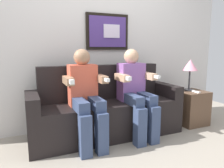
# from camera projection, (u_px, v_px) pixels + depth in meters

# --- Properties ---
(ground_plane) EXTENTS (5.62, 5.62, 0.00)m
(ground_plane) POSITION_uv_depth(u_px,v_px,m) (117.00, 145.00, 2.44)
(ground_plane) COLOR #9E9384
(back_wall_assembly) EXTENTS (4.32, 0.10, 2.60)m
(back_wall_assembly) POSITION_uv_depth(u_px,v_px,m) (95.00, 35.00, 2.92)
(back_wall_assembly) COLOR silver
(back_wall_assembly) RESTS_ON ground_plane
(couch) EXTENTS (1.92, 0.58, 0.90)m
(couch) POSITION_uv_depth(u_px,v_px,m) (107.00, 112.00, 2.68)
(couch) COLOR black
(couch) RESTS_ON ground_plane
(person_on_left) EXTENTS (0.46, 0.56, 1.11)m
(person_on_left) POSITION_uv_depth(u_px,v_px,m) (85.00, 94.00, 2.36)
(person_on_left) COLOR #D8593F
(person_on_left) RESTS_ON ground_plane
(person_on_right) EXTENTS (0.46, 0.56, 1.11)m
(person_on_right) POSITION_uv_depth(u_px,v_px,m) (135.00, 90.00, 2.61)
(person_on_right) COLOR #8C59A5
(person_on_right) RESTS_ON ground_plane
(side_table_right) EXTENTS (0.40, 0.40, 0.50)m
(side_table_right) POSITION_uv_depth(u_px,v_px,m) (191.00, 107.00, 3.10)
(side_table_right) COLOR brown
(side_table_right) RESTS_ON ground_plane
(table_lamp) EXTENTS (0.22, 0.22, 0.46)m
(table_lamp) POSITION_uv_depth(u_px,v_px,m) (190.00, 66.00, 3.04)
(table_lamp) COLOR #333338
(table_lamp) RESTS_ON side_table_right
(spare_remote_on_table) EXTENTS (0.04, 0.13, 0.02)m
(spare_remote_on_table) POSITION_uv_depth(u_px,v_px,m) (196.00, 92.00, 2.96)
(spare_remote_on_table) COLOR white
(spare_remote_on_table) RESTS_ON side_table_right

